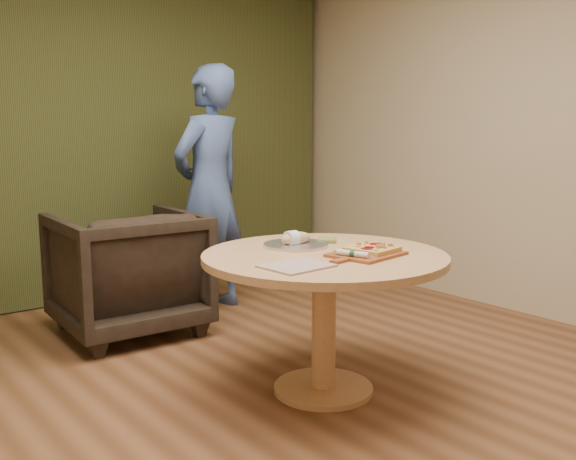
% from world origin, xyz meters
% --- Properties ---
extents(room_shell, '(5.04, 6.04, 2.84)m').
position_xyz_m(room_shell, '(0.00, 0.00, 1.40)').
color(room_shell, brown).
rests_on(room_shell, ground).
extents(curtain, '(4.80, 0.14, 2.78)m').
position_xyz_m(curtain, '(0.00, 2.90, 1.40)').
color(curtain, '#31391A').
rests_on(curtain, ground).
extents(pedestal_table, '(1.27, 1.27, 0.75)m').
position_xyz_m(pedestal_table, '(0.34, 0.30, 0.61)').
color(pedestal_table, tan).
rests_on(pedestal_table, ground).
extents(pizza_paddle, '(0.47, 0.33, 0.01)m').
position_xyz_m(pizza_paddle, '(0.46, 0.12, 0.76)').
color(pizza_paddle, brown).
rests_on(pizza_paddle, pedestal_table).
extents(flatbread_pizza, '(0.25, 0.25, 0.04)m').
position_xyz_m(flatbread_pizza, '(0.52, 0.13, 0.78)').
color(flatbread_pizza, '#D7AD54').
rests_on(flatbread_pizza, pizza_paddle).
extents(cutlery_roll, '(0.08, 0.20, 0.03)m').
position_xyz_m(cutlery_roll, '(0.35, 0.09, 0.78)').
color(cutlery_roll, silver).
rests_on(cutlery_roll, pizza_paddle).
extents(newspaper, '(0.32, 0.27, 0.01)m').
position_xyz_m(newspaper, '(0.02, 0.13, 0.76)').
color(newspaper, beige).
rests_on(newspaper, pedestal_table).
extents(serving_tray, '(0.36, 0.36, 0.02)m').
position_xyz_m(serving_tray, '(0.35, 0.54, 0.76)').
color(serving_tray, silver).
rests_on(serving_tray, pedestal_table).
extents(bread_roll, '(0.19, 0.09, 0.09)m').
position_xyz_m(bread_roll, '(0.34, 0.54, 0.79)').
color(bread_roll, tan).
rests_on(bread_roll, serving_tray).
extents(green_packet, '(0.16, 0.16, 0.02)m').
position_xyz_m(green_packet, '(0.57, 0.54, 0.76)').
color(green_packet, '#4F5B29').
rests_on(green_packet, pedestal_table).
extents(armchair, '(0.94, 0.89, 0.93)m').
position_xyz_m(armchair, '(-0.05, 1.88, 0.46)').
color(armchair, black).
rests_on(armchair, ground).
extents(person_standing, '(0.77, 0.61, 1.85)m').
position_xyz_m(person_standing, '(0.70, 2.01, 0.93)').
color(person_standing, '#3F5994').
rests_on(person_standing, ground).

